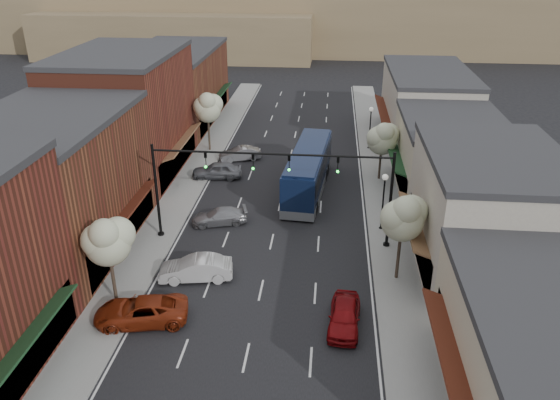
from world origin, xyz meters
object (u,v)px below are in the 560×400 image
(tree_left_near, at_px, (108,240))
(tree_left_far, at_px, (208,107))
(parked_car_c, at_px, (219,216))
(signal_mast_right, at_px, (355,185))
(tree_right_far, at_px, (383,138))
(coach_bus, at_px, (308,170))
(lamp_post_near, at_px, (384,193))
(red_hatchback, at_px, (344,316))
(parked_car_a, at_px, (141,311))
(parked_car_e, at_px, (240,154))
(parked_car_b, at_px, (196,269))
(signal_mast_left, at_px, (189,179))
(tree_right_near, at_px, (404,217))
(lamp_post_far, at_px, (370,121))
(parked_car_d, at_px, (217,170))

(tree_left_near, relative_size, tree_left_far, 0.93)
(tree_left_far, bearing_deg, parked_car_c, -75.41)
(signal_mast_right, relative_size, tree_right_far, 1.51)
(tree_left_far, bearing_deg, coach_bus, -40.77)
(lamp_post_near, distance_m, parked_car_c, 12.24)
(red_hatchback, distance_m, parked_car_a, 11.21)
(parked_car_e, bearing_deg, parked_car_a, -23.94)
(tree_left_near, relative_size, parked_car_b, 1.25)
(signal_mast_left, distance_m, parked_car_c, 4.88)
(tree_right_near, height_order, tree_left_far, tree_left_far)
(signal_mast_right, distance_m, parked_car_a, 15.75)
(coach_bus, distance_m, parked_car_e, 9.70)
(red_hatchback, bearing_deg, lamp_post_near, 80.61)
(lamp_post_far, distance_m, parked_car_a, 32.87)
(tree_right_far, height_order, red_hatchback, tree_right_far)
(tree_right_far, distance_m, parked_car_a, 26.24)
(parked_car_c, xyz_separation_m, parked_car_d, (-1.93, 8.66, 0.15))
(signal_mast_left, height_order, red_hatchback, signal_mast_left)
(tree_right_near, relative_size, parked_car_b, 1.31)
(lamp_post_far, height_order, parked_car_d, lamp_post_far)
(red_hatchback, bearing_deg, tree_right_far, 85.25)
(signal_mast_left, bearing_deg, parked_car_d, 92.65)
(tree_left_near, distance_m, parked_car_c, 11.76)
(signal_mast_right, bearing_deg, tree_left_near, -149.86)
(red_hatchback, height_order, parked_car_c, red_hatchback)
(lamp_post_near, height_order, parked_car_c, lamp_post_near)
(tree_right_near, distance_m, parked_car_e, 24.03)
(tree_left_near, xyz_separation_m, coach_bus, (10.36, 17.07, -2.30))
(tree_left_near, bearing_deg, signal_mast_left, 71.90)
(signal_mast_left, distance_m, parked_car_d, 11.71)
(red_hatchback, bearing_deg, parked_car_a, -172.21)
(tree_left_far, bearing_deg, lamp_post_near, -43.89)
(red_hatchback, bearing_deg, signal_mast_right, 90.34)
(parked_car_a, distance_m, parked_car_d, 20.68)
(tree_right_near, bearing_deg, parked_car_e, 123.67)
(tree_left_far, distance_m, parked_car_a, 27.94)
(signal_mast_left, height_order, lamp_post_far, signal_mast_left)
(signal_mast_left, distance_m, parked_car_a, 10.42)
(tree_right_near, relative_size, lamp_post_near, 1.34)
(tree_right_near, bearing_deg, signal_mast_left, 163.81)
(parked_car_e, bearing_deg, parked_car_d, -36.64)
(red_hatchback, bearing_deg, signal_mast_left, 144.13)
(lamp_post_near, height_order, parked_car_e, lamp_post_near)
(tree_right_far, height_order, parked_car_e, tree_right_far)
(parked_car_a, bearing_deg, lamp_post_near, 119.70)
(signal_mast_left, bearing_deg, signal_mast_right, 0.00)
(signal_mast_left, relative_size, tree_left_near, 1.44)
(signal_mast_left, relative_size, parked_car_e, 2.06)
(tree_right_far, xyz_separation_m, tree_left_far, (-16.60, 6.00, 0.61))
(signal_mast_left, xyz_separation_m, red_hatchback, (10.61, -8.98, -3.91))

